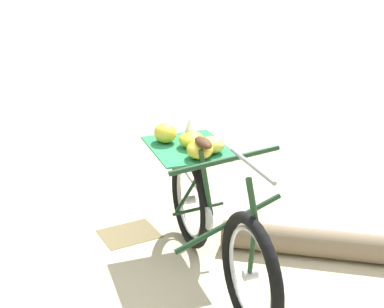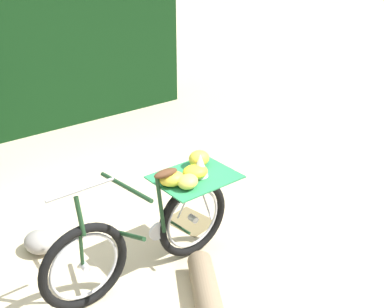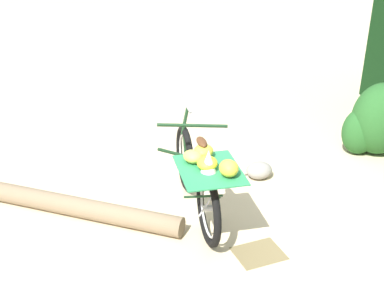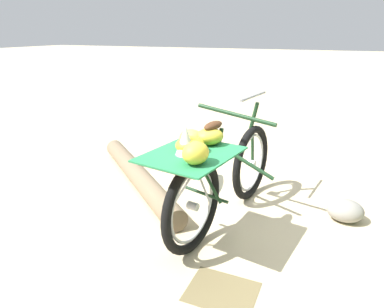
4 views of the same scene
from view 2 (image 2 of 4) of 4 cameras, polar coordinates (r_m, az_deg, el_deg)
The scene contains 4 objects.
ground_plane at distance 4.30m, azimuth -6.37°, elevation -13.12°, with size 60.00×60.00×0.00m, color beige.
bicycle at distance 3.94m, azimuth -4.42°, elevation -8.16°, with size 0.79×1.80×1.03m.
path_stone at distance 4.60m, azimuth -17.86°, elevation -10.04°, with size 0.31×0.26×0.19m, color gray.
leaf_litter_patch at distance 4.83m, azimuth -0.21°, elevation -8.08°, with size 0.44×0.36×0.01m, color olive.
Camera 2 is at (2.58, -2.17, 2.68)m, focal length 44.39 mm.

